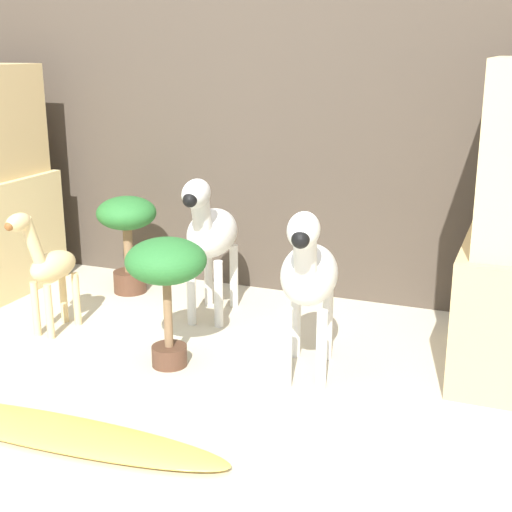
# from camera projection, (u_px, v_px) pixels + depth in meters

# --- Properties ---
(ground_plane) EXTENTS (14.00, 14.00, 0.00)m
(ground_plane) POSITION_uv_depth(u_px,v_px,m) (124.00, 401.00, 2.41)
(ground_plane) COLOR beige
(wall_back) EXTENTS (6.40, 0.08, 2.20)m
(wall_back) POSITION_uv_depth(u_px,v_px,m) (263.00, 58.00, 3.27)
(wall_back) COLOR #473D33
(wall_back) RESTS_ON ground_plane
(zebra_right) EXTENTS (0.27, 0.52, 0.65)m
(zebra_right) POSITION_uv_depth(u_px,v_px,m) (308.00, 273.00, 2.48)
(zebra_right) COLOR silver
(zebra_right) RESTS_ON ground_plane
(zebra_left) EXTENTS (0.25, 0.52, 0.65)m
(zebra_left) POSITION_uv_depth(u_px,v_px,m) (210.00, 232.00, 3.04)
(zebra_left) COLOR silver
(zebra_left) RESTS_ON ground_plane
(giraffe_figurine) EXTENTS (0.14, 0.36, 0.54)m
(giraffe_figurine) POSITION_uv_depth(u_px,v_px,m) (48.00, 265.00, 2.91)
(giraffe_figurine) COLOR #E0C184
(giraffe_figurine) RESTS_ON ground_plane
(potted_palm_front) EXTENTS (0.30, 0.30, 0.49)m
(potted_palm_front) POSITION_uv_depth(u_px,v_px,m) (166.00, 270.00, 2.58)
(potted_palm_front) COLOR #513323
(potted_palm_front) RESTS_ON ground_plane
(potted_palm_back) EXTENTS (0.28, 0.28, 0.47)m
(potted_palm_back) POSITION_uv_depth(u_px,v_px,m) (127.00, 226.00, 3.39)
(potted_palm_back) COLOR #513323
(potted_palm_back) RESTS_ON ground_plane
(surfboard) EXTENTS (1.18, 0.24, 0.09)m
(surfboard) POSITION_uv_depth(u_px,v_px,m) (51.00, 431.00, 2.18)
(surfboard) COLOR gold
(surfboard) RESTS_ON ground_plane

